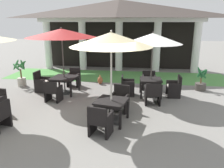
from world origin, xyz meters
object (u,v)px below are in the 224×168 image
patio_table_mid_left (151,81)px  patio_chair_mid_left_south (153,94)px  patio_table_far_back (64,79)px  patio_chair_far_back_west (42,83)px  patio_umbrella_far_back (61,33)px  potted_palm_left_edge (21,76)px  patio_chair_near_foreground_north (120,100)px  patio_chair_far_back_south (53,92)px  patio_umbrella_near_foreground (111,41)px  potted_palm_right_edge (201,83)px  patio_umbrella_mid_left (153,39)px  patio_chair_near_foreground_south (100,121)px  patio_chair_mid_left_west (127,86)px  patio_table_near_foreground (111,103)px  terracotta_urn (100,80)px  patio_chair_far_back_north (74,78)px  patio_chair_mid_left_north (149,80)px  patio_chair_mid_left_east (174,87)px

patio_table_mid_left → patio_chair_mid_left_south: (0.05, -0.97, -0.23)m
patio_table_far_back → patio_chair_far_back_west: patio_chair_far_back_west is taller
patio_umbrella_far_back → potted_palm_left_edge: (-2.42, 0.77, -2.07)m
patio_chair_near_foreground_north → patio_chair_far_back_south: bearing=-0.9°
patio_umbrella_near_foreground → potted_palm_right_edge: (3.58, 3.77, -2.19)m
patio_umbrella_mid_left → patio_chair_far_back_south: 4.41m
potted_palm_left_edge → patio_chair_near_foreground_south: bearing=-42.5°
patio_chair_mid_left_south → patio_chair_mid_left_west: bearing=134.9°
patio_table_near_foreground → patio_umbrella_far_back: bearing=133.0°
potted_palm_right_edge → patio_chair_mid_left_west: bearing=-160.5°
patio_chair_near_foreground_north → potted_palm_right_edge: potted_palm_right_edge is taller
patio_table_far_back → potted_palm_left_edge: (-2.42, 0.77, -0.14)m
patio_chair_mid_left_south → terracotta_urn: patio_chair_mid_left_south is taller
patio_table_mid_left → patio_chair_mid_left_west: size_ratio=1.08×
patio_umbrella_mid_left → patio_chair_far_back_south: size_ratio=3.15×
patio_chair_mid_left_west → patio_chair_far_back_south: patio_chair_mid_left_west is taller
patio_table_far_back → potted_palm_left_edge: potted_palm_left_edge is taller
patio_umbrella_far_back → patio_chair_far_back_north: patio_umbrella_far_back is taller
patio_umbrella_far_back → patio_chair_far_back_west: patio_umbrella_far_back is taller
patio_table_mid_left → patio_chair_far_back_south: patio_chair_far_back_south is taller
patio_chair_near_foreground_south → patio_table_mid_left: (1.48, 3.56, 0.22)m
patio_chair_mid_left_north → patio_chair_far_back_north: bearing=-3.0°
patio_chair_far_back_north → terracotta_urn: bearing=-151.8°
patio_umbrella_near_foreground → potted_palm_right_edge: 5.64m
patio_umbrella_mid_left → patio_umbrella_far_back: 3.69m
patio_chair_near_foreground_south → patio_umbrella_mid_left: 4.32m
patio_chair_near_foreground_north → patio_chair_far_back_north: bearing=-36.3°
patio_chair_mid_left_east → patio_umbrella_far_back: size_ratio=0.31×
patio_chair_mid_left_east → potted_palm_left_edge: 7.12m
patio_chair_mid_left_south → patio_chair_far_back_south: size_ratio=1.03×
patio_chair_mid_left_north → patio_table_far_back: bearing=13.5°
patio_umbrella_mid_left → patio_chair_mid_left_west: size_ratio=3.14×
patio_chair_mid_left_south → potted_palm_left_edge: size_ratio=0.65×
patio_umbrella_near_foreground → patio_chair_far_back_north: patio_umbrella_near_foreground is taller
patio_umbrella_near_foreground → patio_chair_near_foreground_north: bearing=78.4°
patio_chair_near_foreground_north → patio_chair_mid_left_east: patio_chair_near_foreground_north is taller
patio_chair_near_foreground_north → patio_chair_mid_left_south: (1.16, 0.79, 0.00)m
terracotta_urn → patio_chair_mid_left_south: bearing=-45.1°
patio_chair_mid_left_north → potted_palm_left_edge: 6.07m
patio_chair_mid_left_north → terracotta_urn: bearing=-15.5°
patio_chair_far_back_south → potted_palm_left_edge: potted_palm_left_edge is taller
patio_table_far_back → patio_umbrella_far_back: size_ratio=0.38×
patio_umbrella_near_foreground → patio_umbrella_far_back: bearing=133.0°
patio_umbrella_mid_left → patio_chair_far_back_south: patio_umbrella_mid_left is taller
patio_chair_far_back_south → terracotta_urn: bearing=67.7°
patio_chair_mid_left_south → patio_chair_far_back_north: size_ratio=1.01×
patio_umbrella_mid_left → patio_chair_mid_left_west: bearing=-177.3°
terracotta_urn → patio_chair_mid_left_east: bearing=-23.2°
patio_chair_far_back_west → terracotta_urn: 2.81m
patio_chair_mid_left_south → patio_chair_mid_left_north: bearing=90.0°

